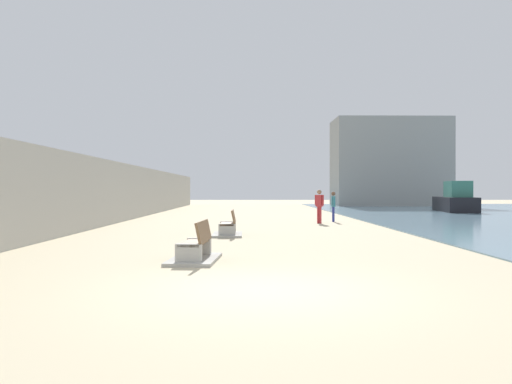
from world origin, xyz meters
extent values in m
plane|color=#C6B793|center=(0.00, 18.00, 0.00)|extent=(120.00, 120.00, 0.00)
cube|color=#ADAAA3|center=(-7.50, 18.00, 1.60)|extent=(0.80, 64.00, 3.20)
cube|color=#ADAAA3|center=(-1.64, 2.96, 0.25)|extent=(0.61, 0.24, 0.50)
cube|color=#ADAAA3|center=(-1.54, 4.36, 0.25)|extent=(0.61, 0.24, 0.50)
cube|color=brown|center=(-1.59, 3.66, 0.45)|extent=(0.62, 1.63, 0.06)
cube|color=brown|center=(-1.36, 3.65, 0.73)|extent=(0.28, 1.61, 0.50)
cube|color=#ADAAA3|center=(-1.59, 3.66, 0.04)|extent=(1.25, 2.18, 0.08)
cube|color=#ADAAA3|center=(-1.07, 9.79, 0.25)|extent=(0.60, 0.21, 0.50)
cube|color=#ADAAA3|center=(-1.08, 11.19, 0.25)|extent=(0.60, 0.21, 0.50)
cube|color=brown|center=(-1.08, 10.49, 0.45)|extent=(0.52, 1.60, 0.06)
cube|color=brown|center=(-0.85, 10.49, 0.73)|extent=(0.18, 1.60, 0.50)
cube|color=#ADAAA3|center=(-1.08, 10.49, 0.04)|extent=(1.12, 2.11, 0.08)
cylinder|color=navy|center=(4.31, 18.78, 0.41)|extent=(0.12, 0.12, 0.81)
cylinder|color=navy|center=(4.30, 18.65, 0.41)|extent=(0.12, 0.12, 0.81)
cube|color=teal|center=(4.31, 18.71, 1.10)|extent=(0.20, 0.33, 0.57)
sphere|color=brown|center=(4.31, 18.71, 1.52)|extent=(0.22, 0.22, 0.22)
cylinder|color=teal|center=(4.32, 18.93, 1.13)|extent=(0.09, 0.09, 0.52)
cylinder|color=teal|center=(4.30, 18.49, 1.13)|extent=(0.09, 0.09, 0.52)
cylinder|color=#B22D33|center=(3.31, 17.40, 0.43)|extent=(0.12, 0.12, 0.86)
cylinder|color=#B22D33|center=(3.41, 17.31, 0.43)|extent=(0.12, 0.12, 0.86)
cube|color=#B22D33|center=(3.36, 17.36, 1.17)|extent=(0.36, 0.34, 0.61)
sphere|color=#936B4C|center=(3.36, 17.36, 1.62)|extent=(0.23, 0.23, 0.23)
cylinder|color=#B22D33|center=(3.19, 17.49, 1.20)|extent=(0.09, 0.09, 0.55)
cylinder|color=#B22D33|center=(3.53, 17.22, 1.20)|extent=(0.09, 0.09, 0.55)
cube|color=black|center=(15.79, 30.63, 0.60)|extent=(3.08, 6.39, 1.13)
cube|color=#337060|center=(15.65, 29.72, 1.78)|extent=(1.91, 2.90, 1.23)
cube|color=gray|center=(14.92, 46.00, 4.67)|extent=(12.00, 6.00, 9.34)
camera|label=1|loc=(-0.24, -8.68, 1.74)|focal=35.58mm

